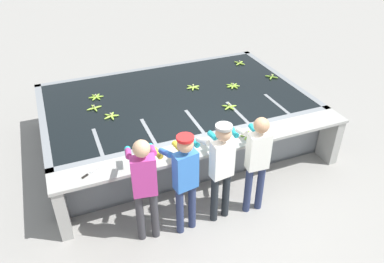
# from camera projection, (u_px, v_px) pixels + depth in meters

# --- Properties ---
(ground_plane) EXTENTS (80.00, 80.00, 0.00)m
(ground_plane) POSITION_uv_depth(u_px,v_px,m) (217.00, 198.00, 6.05)
(ground_plane) COLOR gray
(ground_plane) RESTS_ON ground
(wash_tank) EXTENTS (4.87, 3.02, 0.92)m
(wash_tank) POSITION_uv_depth(u_px,v_px,m) (175.00, 117.00, 7.31)
(wash_tank) COLOR gray
(wash_tank) RESTS_ON ground
(work_ledge) EXTENTS (4.87, 0.45, 0.92)m
(work_ledge) POSITION_uv_depth(u_px,v_px,m) (212.00, 158.00, 5.87)
(work_ledge) COLOR #9E9E99
(work_ledge) RESTS_ON ground
(worker_0) EXTENTS (0.48, 0.74, 1.66)m
(worker_0) POSITION_uv_depth(u_px,v_px,m) (144.00, 182.00, 4.88)
(worker_0) COLOR #38383D
(worker_0) RESTS_ON ground
(worker_1) EXTENTS (0.48, 0.74, 1.62)m
(worker_1) POSITION_uv_depth(u_px,v_px,m) (184.00, 175.00, 5.01)
(worker_1) COLOR navy
(worker_1) RESTS_ON ground
(worker_2) EXTENTS (0.46, 0.73, 1.64)m
(worker_2) POSITION_uv_depth(u_px,v_px,m) (221.00, 164.00, 5.20)
(worker_2) COLOR #1E2328
(worker_2) RESTS_ON ground
(worker_3) EXTENTS (0.44, 0.72, 1.65)m
(worker_3) POSITION_uv_depth(u_px,v_px,m) (257.00, 157.00, 5.36)
(worker_3) COLOR navy
(worker_3) RESTS_ON ground
(banana_bunch_floating_0) EXTENTS (0.28, 0.27, 0.08)m
(banana_bunch_floating_0) POSITION_uv_depth(u_px,v_px,m) (111.00, 116.00, 6.41)
(banana_bunch_floating_0) COLOR #9EC642
(banana_bunch_floating_0) RESTS_ON wash_tank
(banana_bunch_floating_1) EXTENTS (0.26, 0.26, 0.08)m
(banana_bunch_floating_1) POSITION_uv_depth(u_px,v_px,m) (239.00, 63.00, 8.37)
(banana_bunch_floating_1) COLOR #93BC3D
(banana_bunch_floating_1) RESTS_ON wash_tank
(banana_bunch_floating_2) EXTENTS (0.28, 0.28, 0.08)m
(banana_bunch_floating_2) POSITION_uv_depth(u_px,v_px,m) (94.00, 108.00, 6.65)
(banana_bunch_floating_2) COLOR #93BC3D
(banana_bunch_floating_2) RESTS_ON wash_tank
(banana_bunch_floating_3) EXTENTS (0.28, 0.27, 0.08)m
(banana_bunch_floating_3) POSITION_uv_depth(u_px,v_px,m) (96.00, 97.00, 7.00)
(banana_bunch_floating_3) COLOR #8CB738
(banana_bunch_floating_3) RESTS_ON wash_tank
(banana_bunch_floating_4) EXTENTS (0.28, 0.28, 0.08)m
(banana_bunch_floating_4) POSITION_uv_depth(u_px,v_px,m) (233.00, 86.00, 7.40)
(banana_bunch_floating_4) COLOR #8CB738
(banana_bunch_floating_4) RESTS_ON wash_tank
(banana_bunch_floating_5) EXTENTS (0.27, 0.28, 0.08)m
(banana_bunch_floating_5) POSITION_uv_depth(u_px,v_px,m) (229.00, 107.00, 6.69)
(banana_bunch_floating_5) COLOR #8CB738
(banana_bunch_floating_5) RESTS_ON wash_tank
(banana_bunch_floating_6) EXTENTS (0.28, 0.27, 0.08)m
(banana_bunch_floating_6) POSITION_uv_depth(u_px,v_px,m) (193.00, 87.00, 7.35)
(banana_bunch_floating_6) COLOR #9EC642
(banana_bunch_floating_6) RESTS_ON wash_tank
(banana_bunch_floating_7) EXTENTS (0.23, 0.23, 0.08)m
(banana_bunch_floating_7) POSITION_uv_depth(u_px,v_px,m) (272.00, 77.00, 7.75)
(banana_bunch_floating_7) COLOR #75A333
(banana_bunch_floating_7) RESTS_ON wash_tank
(banana_bunch_ledge_0) EXTENTS (0.28, 0.28, 0.08)m
(banana_bunch_ledge_0) POSITION_uv_depth(u_px,v_px,m) (249.00, 135.00, 5.90)
(banana_bunch_ledge_0) COLOR #75A333
(banana_bunch_ledge_0) RESTS_ON work_ledge
(knife_0) EXTENTS (0.30, 0.23, 0.02)m
(knife_0) POSITION_uv_depth(u_px,v_px,m) (230.00, 144.00, 5.73)
(knife_0) COLOR silver
(knife_0) RESTS_ON work_ledge
(knife_1) EXTENTS (0.31, 0.21, 0.02)m
(knife_1) POSITION_uv_depth(u_px,v_px,m) (89.00, 173.00, 5.13)
(knife_1) COLOR silver
(knife_1) RESTS_ON work_ledge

